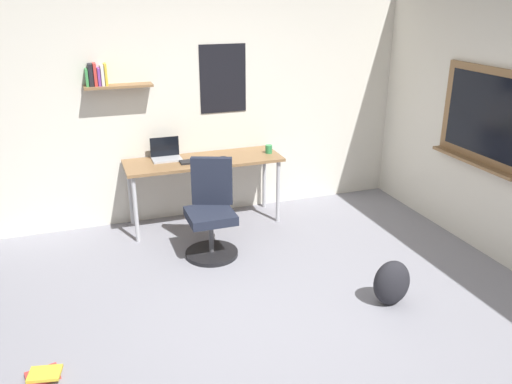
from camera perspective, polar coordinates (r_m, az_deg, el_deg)
The scene contains 10 objects.
ground_plane at distance 4.24m, azimuth 2.27°, elevation -14.37°, with size 5.20×5.20×0.00m, color gray.
wall_back at distance 5.91m, azimuth -6.47°, elevation 9.69°, with size 5.00×0.30×2.60m.
desk at distance 5.72m, azimuth -5.69°, elevation 2.86°, with size 1.69×0.56×0.75m.
office_chair at distance 5.14m, azimuth -4.89°, elevation -2.48°, with size 0.53×0.55×0.95m.
laptop at distance 5.74m, azimuth -9.76°, elevation 4.07°, with size 0.31×0.21×0.23m.
keyboard at distance 5.61m, azimuth -6.38°, elevation 3.38°, with size 0.37×0.13×0.02m, color black.
computer_mouse at distance 5.67m, azimuth -3.63°, elevation 3.74°, with size 0.10×0.06×0.03m, color #262628.
coffee_mug at distance 5.87m, azimuth 1.39°, elevation 4.68°, with size 0.08×0.08×0.09m, color #338C4C.
backpack at distance 4.53m, azimuth 14.52°, elevation -9.53°, with size 0.32×0.22×0.40m, color #232328.
book_stack_on_floor at distance 4.01m, azimuth -22.10°, elevation -17.94°, with size 0.25×0.21×0.06m.
Camera 1 is at (-1.30, -3.20, 2.45)m, focal length 36.81 mm.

